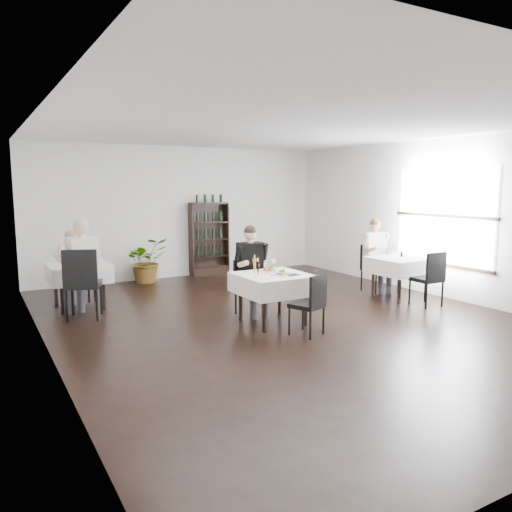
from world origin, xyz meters
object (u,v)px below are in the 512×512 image
(potted_tree, at_px, (147,260))
(diner_main, at_px, (252,263))
(main_table, at_px, (273,284))
(wine_shelf, at_px, (209,240))

(potted_tree, relative_size, diner_main, 0.67)
(main_table, distance_m, diner_main, 0.66)
(main_table, relative_size, diner_main, 0.70)
(diner_main, bearing_deg, main_table, -88.75)
(main_table, height_order, potted_tree, potted_tree)
(main_table, bearing_deg, potted_tree, 99.32)
(wine_shelf, bearing_deg, potted_tree, -173.86)
(wine_shelf, relative_size, diner_main, 1.19)
(main_table, xyz_separation_m, potted_tree, (-0.68, 4.14, -0.13))
(main_table, bearing_deg, wine_shelf, 78.22)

